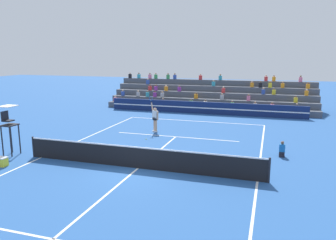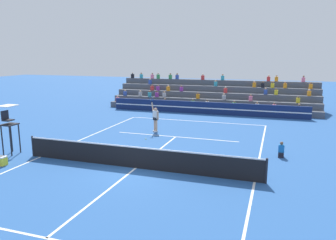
{
  "view_description": "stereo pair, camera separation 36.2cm",
  "coord_description": "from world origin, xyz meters",
  "px_view_note": "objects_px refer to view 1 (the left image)",
  "views": [
    {
      "loc": [
        5.84,
        -13.7,
        5.3
      ],
      "look_at": [
        -0.53,
        6.41,
        1.1
      ],
      "focal_mm": 35.0,
      "sensor_mm": 36.0,
      "label": 1
    },
    {
      "loc": [
        6.18,
        -13.59,
        5.3
      ],
      "look_at": [
        -0.53,
        6.41,
        1.1
      ],
      "focal_mm": 35.0,
      "sensor_mm": 36.0,
      "label": 2
    }
  ],
  "objects_px": {
    "umpire_chair": "(9,123)",
    "equipment_cooler": "(2,162)",
    "tennis_ball": "(146,139)",
    "tennis_player": "(155,118)",
    "ball_kid_courtside": "(282,151)"
  },
  "relations": [
    {
      "from": "ball_kid_courtside",
      "to": "equipment_cooler",
      "type": "xyz_separation_m",
      "value": [
        -12.98,
        -5.7,
        -0.1
      ]
    },
    {
      "from": "umpire_chair",
      "to": "tennis_player",
      "type": "height_order",
      "value": "umpire_chair"
    },
    {
      "from": "tennis_ball",
      "to": "equipment_cooler",
      "type": "distance_m",
      "value": 8.38
    },
    {
      "from": "ball_kid_courtside",
      "to": "tennis_ball",
      "type": "xyz_separation_m",
      "value": [
        -8.15,
        1.13,
        -0.3
      ]
    },
    {
      "from": "umpire_chair",
      "to": "tennis_ball",
      "type": "distance_m",
      "value": 7.95
    },
    {
      "from": "tennis_player",
      "to": "equipment_cooler",
      "type": "xyz_separation_m",
      "value": [
        -4.64,
        -9.05,
        -0.76
      ]
    },
    {
      "from": "umpire_chair",
      "to": "tennis_player",
      "type": "relative_size",
      "value": 1.07
    },
    {
      "from": "tennis_player",
      "to": "umpire_chair",
      "type": "bearing_deg",
      "value": -127.5
    },
    {
      "from": "umpire_chair",
      "to": "equipment_cooler",
      "type": "bearing_deg",
      "value": -59.52
    },
    {
      "from": "umpire_chair",
      "to": "equipment_cooler",
      "type": "distance_m",
      "value": 2.47
    },
    {
      "from": "umpire_chair",
      "to": "tennis_player",
      "type": "xyz_separation_m",
      "value": [
        5.64,
        7.35,
        -0.73
      ]
    },
    {
      "from": "ball_kid_courtside",
      "to": "tennis_player",
      "type": "bearing_deg",
      "value": 158.14
    },
    {
      "from": "tennis_player",
      "to": "tennis_ball",
      "type": "distance_m",
      "value": 2.42
    },
    {
      "from": "umpire_chair",
      "to": "ball_kid_courtside",
      "type": "relative_size",
      "value": 3.16
    },
    {
      "from": "umpire_chair",
      "to": "tennis_ball",
      "type": "xyz_separation_m",
      "value": [
        5.83,
        5.14,
        -1.68
      ]
    }
  ]
}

